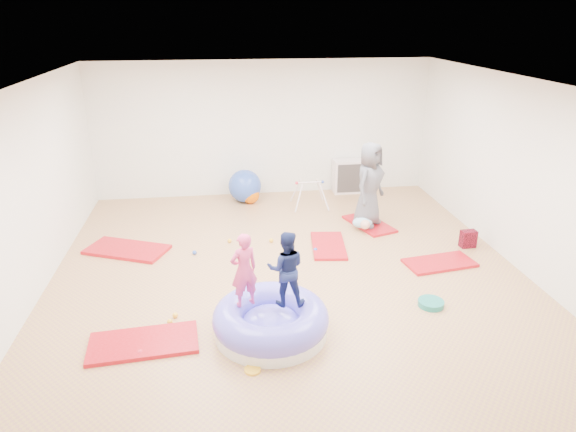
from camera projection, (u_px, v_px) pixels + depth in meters
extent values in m
cube|color=#AA7359|center=(291.00, 280.00, 7.52)|extent=(7.00, 8.00, 0.01)
cube|color=silver|center=(291.00, 85.00, 6.49)|extent=(7.00, 8.00, 0.01)
cube|color=white|center=(263.00, 129.00, 10.69)|extent=(7.00, 0.01, 2.80)
cube|color=white|center=(380.00, 386.00, 3.32)|extent=(7.00, 0.01, 2.80)
cube|color=white|center=(20.00, 202.00, 6.55)|extent=(0.01, 8.00, 2.80)
cube|color=white|center=(529.00, 179.00, 7.45)|extent=(0.01, 8.00, 2.80)
cube|color=red|center=(144.00, 343.00, 6.05)|extent=(1.31, 0.73, 0.05)
cube|color=red|center=(127.00, 250.00, 8.44)|extent=(1.46, 1.13, 0.05)
cube|color=red|center=(328.00, 246.00, 8.59)|extent=(0.66, 1.13, 0.04)
cube|color=red|center=(440.00, 263.00, 8.00)|extent=(1.14, 0.69, 0.04)
cube|color=red|center=(369.00, 224.00, 9.48)|extent=(0.84, 1.17, 0.04)
cylinder|color=white|center=(271.00, 328.00, 6.25)|extent=(1.37, 1.37, 0.15)
torus|color=#665FEC|center=(271.00, 318.00, 6.20)|extent=(1.42, 1.42, 0.38)
ellipsoid|color=#665FEC|center=(271.00, 324.00, 6.23)|extent=(0.75, 0.75, 0.34)
imported|color=#EB417B|center=(244.00, 266.00, 6.03)|extent=(0.40, 0.33, 0.94)
imported|color=navy|center=(286.00, 265.00, 6.05)|extent=(0.50, 0.41, 0.94)
imported|color=#56575F|center=(369.00, 184.00, 9.14)|extent=(0.87, 0.88, 1.53)
ellipsoid|color=#9ACEEA|center=(363.00, 222.00, 9.22)|extent=(0.37, 0.24, 0.21)
sphere|color=#ECAD98|center=(365.00, 225.00, 9.05)|extent=(0.17, 0.17, 0.17)
sphere|color=yellow|center=(271.00, 240.00, 8.76)|extent=(0.07, 0.07, 0.07)
sphere|color=yellow|center=(230.00, 241.00, 8.75)|extent=(0.07, 0.07, 0.07)
sphere|color=#2D4FB4|center=(316.00, 305.00, 6.83)|extent=(0.07, 0.07, 0.07)
sphere|color=yellow|center=(170.00, 322.00, 6.45)|extent=(0.07, 0.07, 0.07)
sphere|color=#2D4FB4|center=(315.00, 250.00, 8.40)|extent=(0.07, 0.07, 0.07)
sphere|color=#E72940|center=(140.00, 353.00, 5.86)|extent=(0.07, 0.07, 0.07)
sphere|color=#2D4FB4|center=(195.00, 253.00, 8.31)|extent=(0.07, 0.07, 0.07)
sphere|color=yellow|center=(175.00, 315.00, 6.59)|extent=(0.07, 0.07, 0.07)
sphere|color=#2D4FB4|center=(245.00, 186.00, 10.56)|extent=(0.68, 0.68, 0.68)
sphere|color=#E76300|center=(251.00, 195.00, 10.51)|extent=(0.37, 0.37, 0.37)
cylinder|color=silver|center=(299.00, 198.00, 10.01)|extent=(0.20, 0.21, 0.54)
cylinder|color=silver|center=(295.00, 191.00, 10.43)|extent=(0.20, 0.21, 0.54)
cylinder|color=silver|center=(324.00, 197.00, 10.07)|extent=(0.20, 0.21, 0.54)
cylinder|color=silver|center=(320.00, 189.00, 10.50)|extent=(0.20, 0.21, 0.54)
cylinder|color=silver|center=(310.00, 182.00, 10.17)|extent=(0.52, 0.03, 0.03)
sphere|color=#E72940|center=(297.00, 183.00, 10.13)|extent=(0.06, 0.06, 0.06)
sphere|color=#2D4FB4|center=(323.00, 182.00, 10.20)|extent=(0.06, 0.06, 0.06)
cube|color=silver|center=(350.00, 176.00, 11.12)|extent=(0.72, 0.35, 0.72)
cube|color=#3C3736|center=(352.00, 178.00, 10.96)|extent=(0.62, 0.02, 0.62)
cube|color=silver|center=(350.00, 177.00, 11.07)|extent=(0.02, 0.25, 0.63)
cube|color=silver|center=(350.00, 177.00, 11.07)|extent=(0.63, 0.25, 0.02)
cylinder|color=#1A796F|center=(431.00, 303.00, 6.85)|extent=(0.34, 0.34, 0.08)
cube|color=maroon|center=(468.00, 239.00, 8.55)|extent=(0.26, 0.17, 0.29)
cylinder|color=yellow|center=(253.00, 370.00, 5.61)|extent=(0.18, 0.18, 0.03)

